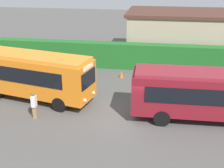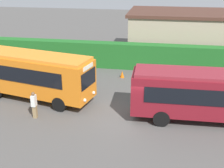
{
  "view_description": "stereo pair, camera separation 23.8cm",
  "coord_description": "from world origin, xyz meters",
  "px_view_note": "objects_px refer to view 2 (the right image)",
  "views": [
    {
      "loc": [
        1.73,
        -16.39,
        8.82
      ],
      "look_at": [
        -1.16,
        1.4,
        1.63
      ],
      "focal_mm": 46.59,
      "sensor_mm": 36.0,
      "label": 1
    },
    {
      "loc": [
        1.96,
        -16.35,
        8.82
      ],
      "look_at": [
        -1.16,
        1.4,
        1.63
      ],
      "focal_mm": 46.59,
      "sensor_mm": 36.0,
      "label": 2
    }
  ],
  "objects_px": {
    "bus_orange": "(34,74)",
    "bus_maroon": "(214,94)",
    "traffic_cone": "(122,74)",
    "person_right": "(34,104)"
  },
  "relations": [
    {
      "from": "person_right",
      "to": "traffic_cone",
      "type": "relative_size",
      "value": 2.94
    },
    {
      "from": "bus_maroon",
      "to": "traffic_cone",
      "type": "distance_m",
      "value": 9.42
    },
    {
      "from": "bus_orange",
      "to": "traffic_cone",
      "type": "distance_m",
      "value": 7.89
    },
    {
      "from": "bus_orange",
      "to": "person_right",
      "type": "distance_m",
      "value": 3.17
    },
    {
      "from": "bus_orange",
      "to": "traffic_cone",
      "type": "xyz_separation_m",
      "value": [
        5.55,
        5.38,
        -1.61
      ]
    },
    {
      "from": "bus_orange",
      "to": "bus_maroon",
      "type": "distance_m",
      "value": 12.09
    },
    {
      "from": "bus_orange",
      "to": "person_right",
      "type": "height_order",
      "value": "bus_orange"
    },
    {
      "from": "traffic_cone",
      "to": "bus_orange",
      "type": "bearing_deg",
      "value": -135.89
    },
    {
      "from": "person_right",
      "to": "bus_maroon",
      "type": "bearing_deg",
      "value": 4.85
    },
    {
      "from": "bus_orange",
      "to": "bus_maroon",
      "type": "xyz_separation_m",
      "value": [
        12.03,
        -1.28,
        -0.09
      ]
    }
  ]
}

